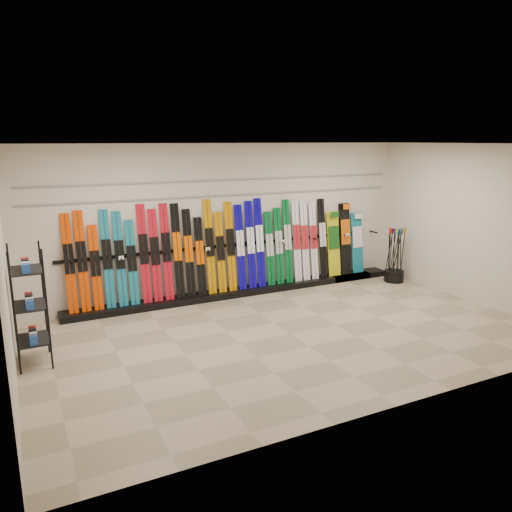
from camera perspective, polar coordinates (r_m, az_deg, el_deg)
name	(u,v)px	position (r m, az deg, el deg)	size (l,w,h in m)	color
floor	(290,334)	(8.17, 3.94, -8.89)	(8.00, 8.00, 0.00)	gray
back_wall	(228,220)	(9.94, -3.21, 4.09)	(8.00, 8.00, 0.00)	beige
left_wall	(4,273)	(6.71, -26.84, -1.76)	(5.00, 5.00, 0.00)	beige
right_wall	(474,224)	(10.33, 23.67, 3.34)	(5.00, 5.00, 0.00)	beige
ceiling	(293,144)	(7.58, 4.30, 12.64)	(8.00, 8.00, 0.00)	silver
ski_rack_base	(243,291)	(10.16, -1.44, -4.04)	(8.00, 0.40, 0.12)	black
skis	(210,250)	(9.73, -5.30, 0.66)	(5.37, 0.28, 1.83)	#E43C00
snowboards	(345,242)	(11.29, 10.13, 1.61)	(0.94, 0.24, 1.58)	gold
accessory_rack	(30,306)	(7.53, -24.44, -5.22)	(0.40, 0.60, 1.68)	black
pole_bin	(394,276)	(11.44, 15.49, -2.21)	(0.42, 0.42, 0.25)	black
ski_poles	(394,255)	(11.28, 15.54, 0.11)	(0.41, 0.35, 1.18)	black
slatwall_rail_0	(228,195)	(9.85, -3.20, 6.94)	(7.60, 0.02, 0.03)	gray
slatwall_rail_1	(228,180)	(9.82, -3.22, 8.68)	(7.60, 0.02, 0.03)	gray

